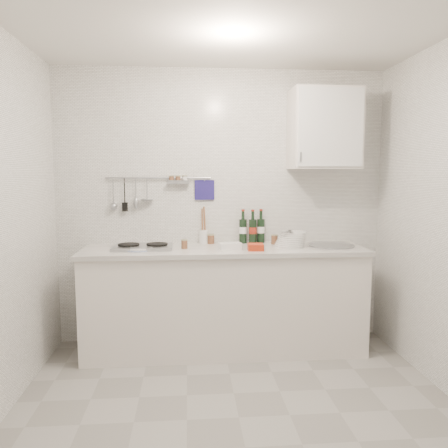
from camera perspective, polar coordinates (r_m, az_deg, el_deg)
The scene contains 16 objects.
floor at distance 3.07m, azimuth 1.95°, elevation -23.94°, with size 3.00×3.00×0.00m, color gray.
ceiling at distance 2.81m, azimuth 2.17°, elevation 26.21°, with size 3.00×3.00×0.00m, color silver.
back_wall at distance 4.05m, azimuth -0.29°, elevation 2.22°, with size 3.00×0.02×2.50m, color silver.
counter at distance 3.90m, azimuth 0.16°, elevation -10.15°, with size 2.44×0.64×0.96m.
wall_rail at distance 4.00m, azimuth -8.82°, elevation 4.62°, with size 0.98×0.09×0.34m.
wall_cabinet at distance 4.05m, azimuth 13.00°, elevation 11.98°, with size 0.60×0.38×0.70m.
plate_stack_hob at distance 3.77m, azimuth -10.98°, elevation -3.07°, with size 0.31×0.30×0.03m.
plate_stack_sink at distance 3.87m, azimuth 8.75°, elevation -2.05°, with size 0.29×0.28×0.14m.
wine_bottles at distance 4.03m, azimuth 3.71°, elevation -0.31°, with size 0.24×0.11×0.31m.
butter_dish at distance 3.70m, azimuth 0.81°, elevation -2.90°, with size 0.18×0.09×0.06m, color white.
strawberry_punnet at distance 3.67m, azimuth 4.14°, elevation -3.02°, with size 0.13×0.13×0.05m, color red.
utensil_crock at distance 4.01m, azimuth -2.69°, elevation -1.42°, with size 0.08×0.08×0.34m.
jar_a at distance 4.00m, azimuth -1.73°, elevation -1.95°, with size 0.07×0.07×0.09m.
jar_b at distance 4.00m, azimuth 6.60°, elevation -1.99°, with size 0.06×0.06×0.09m.
jar_c at distance 3.93m, azimuth 7.68°, elevation -2.19°, with size 0.07×0.07×0.08m.
jar_d at distance 3.75m, azimuth -5.20°, elevation -2.61°, with size 0.06×0.06×0.08m.
Camera 1 is at (-0.31, -2.62, 1.56)m, focal length 35.00 mm.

